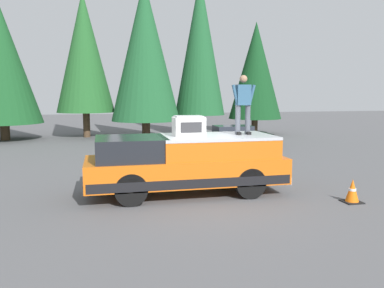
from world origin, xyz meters
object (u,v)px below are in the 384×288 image
pickup_truck (186,163)px  person_on_truck_bed (243,103)px  parked_car_black (231,137)px  compressor_unit (189,126)px  traffic_cone (352,192)px

pickup_truck → person_on_truck_bed: (0.02, -1.68, 1.68)m
pickup_truck → parked_car_black: pickup_truck is taller
person_on_truck_bed → compressor_unit: bearing=90.5°
parked_car_black → pickup_truck: bearing=153.7°
compressor_unit → person_on_truck_bed: person_on_truck_bed is taller
compressor_unit → parked_car_black: bearing=-25.9°
person_on_truck_bed → traffic_cone: person_on_truck_bed is taller
traffic_cone → compressor_unit: bearing=64.9°
compressor_unit → person_on_truck_bed: 1.71m
compressor_unit → traffic_cone: size_ratio=1.35×
compressor_unit → traffic_cone: bearing=-115.1°
compressor_unit → traffic_cone: (-1.85, -3.95, -1.64)m
parked_car_black → compressor_unit: bearing=154.1°
person_on_truck_bed → traffic_cone: bearing=-128.4°
pickup_truck → parked_car_black: bearing=-26.3°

